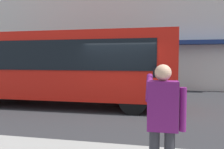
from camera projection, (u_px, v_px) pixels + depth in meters
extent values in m
plane|color=#2B2B2D|center=(121.00, 112.00, 8.09)|extent=(60.00, 60.00, 0.00)
cube|color=navy|center=(193.00, 43.00, 13.29)|extent=(4.40, 1.10, 0.24)
cube|color=red|center=(65.00, 65.00, 9.19)|extent=(9.00, 2.50, 2.60)
cube|color=black|center=(51.00, 55.00, 7.94)|extent=(7.60, 0.06, 1.10)
cylinder|color=black|center=(18.00, 88.00, 10.93)|extent=(1.00, 0.28, 1.00)
cylinder|color=black|center=(138.00, 92.00, 9.77)|extent=(1.00, 0.28, 1.00)
cylinder|color=black|center=(133.00, 100.00, 7.61)|extent=(1.00, 0.28, 1.00)
cube|color=#6B1960|center=(163.00, 106.00, 2.89)|extent=(0.40, 0.24, 0.66)
sphere|color=#D8A884|center=(163.00, 73.00, 2.86)|extent=(0.22, 0.22, 0.22)
cylinder|color=#6B1960|center=(183.00, 109.00, 2.84)|extent=(0.09, 0.09, 0.58)
cylinder|color=#6B1960|center=(149.00, 87.00, 3.07)|extent=(0.09, 0.48, 0.37)
cube|color=black|center=(155.00, 73.00, 3.18)|extent=(0.07, 0.01, 0.14)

